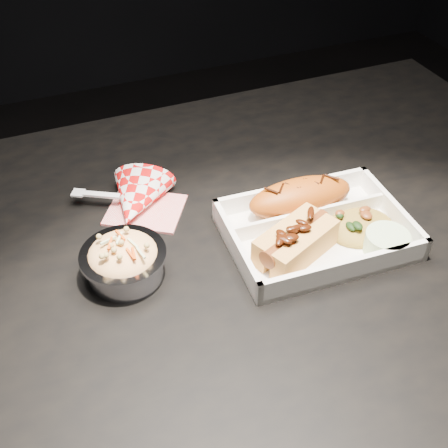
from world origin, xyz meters
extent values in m
cube|color=black|center=(0.00, 0.00, 0.73)|extent=(1.20, 0.80, 0.03)
cylinder|color=black|center=(0.55, 0.35, 0.36)|extent=(0.05, 0.05, 0.72)
cube|color=white|center=(0.11, -0.04, 0.75)|extent=(0.26, 0.19, 0.01)
cube|color=white|center=(0.11, 0.04, 0.77)|extent=(0.25, 0.02, 0.04)
cube|color=white|center=(0.10, -0.13, 0.77)|extent=(0.25, 0.02, 0.04)
cube|color=white|center=(-0.01, -0.04, 0.77)|extent=(0.02, 0.18, 0.04)
cube|color=white|center=(0.23, -0.05, 0.77)|extent=(0.02, 0.18, 0.04)
cube|color=white|center=(0.11, -0.02, 0.77)|extent=(0.23, 0.02, 0.03)
ellipsoid|color=#AA4B11|center=(0.11, 0.01, 0.78)|extent=(0.16, 0.07, 0.05)
cube|color=#E19F4C|center=(0.07, -0.08, 0.78)|extent=(0.12, 0.07, 0.04)
cube|color=#E19F4C|center=(0.06, -0.05, 0.78)|extent=(0.12, 0.07, 0.04)
cylinder|color=brown|center=(0.06, -0.07, 0.79)|extent=(0.12, 0.07, 0.03)
ellipsoid|color=#AC8832|center=(0.17, -0.06, 0.77)|extent=(0.10, 0.09, 0.03)
cylinder|color=beige|center=(0.18, -0.11, 0.77)|extent=(0.06, 0.06, 0.03)
cylinder|color=silver|center=(-0.16, -0.01, 0.77)|extent=(0.10, 0.10, 0.04)
cylinder|color=silver|center=(-0.16, -0.01, 0.79)|extent=(0.11, 0.11, 0.01)
ellipsoid|color=beige|center=(-0.16, -0.01, 0.79)|extent=(0.09, 0.09, 0.04)
cube|color=red|center=(-0.10, 0.11, 0.75)|extent=(0.14, 0.14, 0.00)
cone|color=red|center=(-0.11, 0.12, 0.77)|extent=(0.14, 0.15, 0.10)
cube|color=white|center=(-0.16, 0.15, 0.77)|extent=(0.06, 0.04, 0.00)
cube|color=white|center=(-0.19, 0.16, 0.77)|extent=(0.02, 0.02, 0.00)
camera|label=1|loc=(-0.23, -0.54, 1.29)|focal=45.00mm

